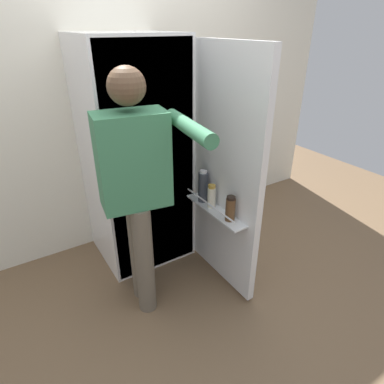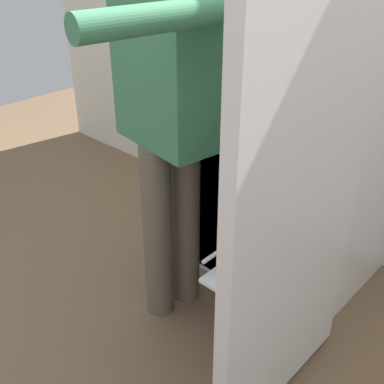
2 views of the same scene
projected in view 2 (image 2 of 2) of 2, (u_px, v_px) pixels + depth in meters
ground_plane at (216, 326)px, 2.04m from camera, size 6.52×6.52×0.00m
refrigerator at (309, 105)px, 1.93m from camera, size 0.73×1.31×1.70m
person at (170, 103)px, 1.71m from camera, size 0.52×0.74×1.57m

